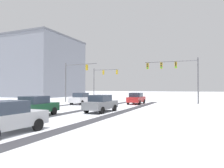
{
  "coord_description": "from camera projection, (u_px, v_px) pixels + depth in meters",
  "views": [
    {
      "loc": [
        10.42,
        -5.29,
        2.23
      ],
      "look_at": [
        0.0,
        19.23,
        2.8
      ],
      "focal_mm": 33.25,
      "sensor_mm": 36.0,
      "label": 1
    }
  ],
  "objects": [
    {
      "name": "wheel_track_left_lane",
      "position": [
        86.0,
        110.0,
        21.78
      ],
      "size": [
        1.04,
        30.23,
        0.01
      ],
      "primitive_type": "cube",
      "color": "#38383D",
      "rests_on": "ground"
    },
    {
      "name": "wheel_track_right_lane",
      "position": [
        45.0,
        108.0,
        23.92
      ],
      "size": [
        1.18,
        30.23,
        0.01
      ],
      "primitive_type": "cube",
      "color": "#38383D",
      "rests_on": "ground"
    },
    {
      "name": "wheel_track_center",
      "position": [
        124.0,
        111.0,
        20.13
      ],
      "size": [
        1.04,
        30.23,
        0.01
      ],
      "primitive_type": "cube",
      "color": "#38383D",
      "rests_on": "ground"
    },
    {
      "name": "sidewalk_kerb_right",
      "position": [
        217.0,
        117.0,
        15.73
      ],
      "size": [
        4.0,
        30.23,
        0.12
      ],
      "primitive_type": "cube",
      "color": "white",
      "rests_on": "ground"
    },
    {
      "name": "traffic_signal_near_right",
      "position": [
        176.0,
        70.0,
        29.43
      ],
      "size": [
        7.38,
        0.74,
        6.5
      ],
      "color": "#56565B",
      "rests_on": "ground"
    },
    {
      "name": "traffic_signal_near_left",
      "position": [
        74.0,
        75.0,
        33.84
      ],
      "size": [
        6.06,
        0.54,
        6.5
      ],
      "color": "#56565B",
      "rests_on": "ground"
    },
    {
      "name": "traffic_signal_far_left",
      "position": [
        102.0,
        77.0,
        43.18
      ],
      "size": [
        5.46,
        0.67,
        6.5
      ],
      "color": "#56565B",
      "rests_on": "ground"
    },
    {
      "name": "car_red_lead",
      "position": [
        136.0,
        98.0,
        29.48
      ],
      "size": [
        1.86,
        4.11,
        1.62
      ],
      "color": "red",
      "rests_on": "ground"
    },
    {
      "name": "car_white_second",
      "position": [
        81.0,
        98.0,
        29.04
      ],
      "size": [
        2.0,
        4.18,
        1.62
      ],
      "color": "silver",
      "rests_on": "ground"
    },
    {
      "name": "car_grey_third",
      "position": [
        101.0,
        103.0,
        19.5
      ],
      "size": [
        1.98,
        4.17,
        1.62
      ],
      "color": "slate",
      "rests_on": "ground"
    },
    {
      "name": "car_dark_green_fourth",
      "position": [
        35.0,
        106.0,
        16.56
      ],
      "size": [
        1.98,
        4.17,
        1.62
      ],
      "color": "#194C2D",
      "rests_on": "ground"
    },
    {
      "name": "car_silver_sixth",
      "position": [
        5.0,
        117.0,
        10.05
      ],
      "size": [
        1.93,
        4.15,
        1.62
      ],
      "color": "#B7BABF",
      "rests_on": "ground"
    },
    {
      "name": "office_building_far_left_block",
      "position": [
        25.0,
        68.0,
        60.78
      ],
      "size": [
        30.17,
        18.72,
        16.18
      ],
      "color": "gray",
      "rests_on": "ground"
    }
  ]
}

